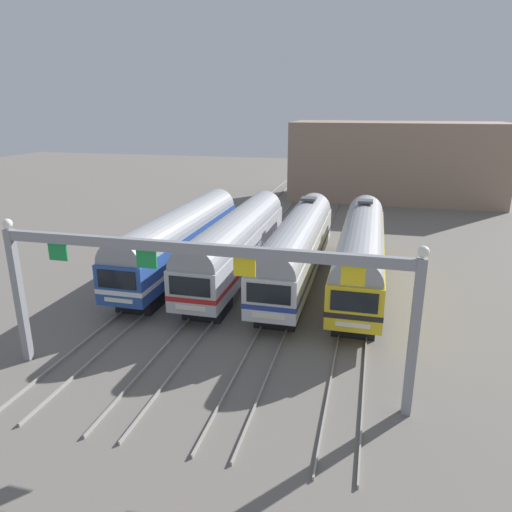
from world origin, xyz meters
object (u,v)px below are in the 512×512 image
at_px(commuter_train_blue, 181,237).
at_px(commuter_train_silver, 297,245).
at_px(catenary_gantry, 195,274).
at_px(commuter_train_stainless, 237,241).
at_px(commuter_train_yellow, 361,250).

distance_m(commuter_train_blue, commuter_train_silver, 8.47).
bearing_deg(catenary_gantry, commuter_train_stainless, 98.92).
xyz_separation_m(commuter_train_stainless, catenary_gantry, (2.12, -13.49, 2.44)).
bearing_deg(commuter_train_silver, commuter_train_stainless, -179.94).
height_order(commuter_train_silver, commuter_train_yellow, same).
xyz_separation_m(commuter_train_silver, commuter_train_yellow, (4.24, 0.00, 0.00)).
relative_size(commuter_train_blue, catenary_gantry, 1.01).
bearing_deg(commuter_train_yellow, commuter_train_stainless, -179.97).
bearing_deg(commuter_train_silver, commuter_train_blue, -179.97).
bearing_deg(catenary_gantry, commuter_train_silver, 81.08).
height_order(commuter_train_stainless, commuter_train_silver, commuter_train_silver).
xyz_separation_m(commuter_train_silver, catenary_gantry, (-2.12, -13.50, 2.44)).
relative_size(commuter_train_blue, commuter_train_silver, 1.00).
bearing_deg(commuter_train_blue, commuter_train_yellow, 0.02).
relative_size(commuter_train_yellow, catenary_gantry, 1.01).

